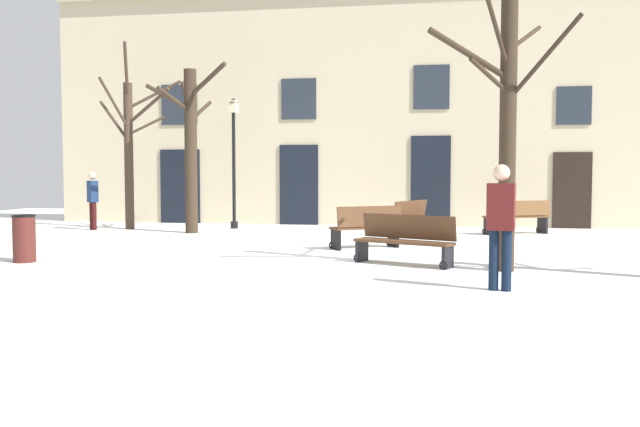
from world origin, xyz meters
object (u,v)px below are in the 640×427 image
(person_by_shop_door, at_px, (93,198))
(tree_left_of_center, at_px, (190,142))
(streetlamp, at_px, (234,149))
(litter_bin, at_px, (24,238))
(bench_far_corner, at_px, (414,218))
(bench_by_litter_bin, at_px, (367,227))
(bench_near_center_tree, at_px, (405,239))
(tree_center, at_px, (130,145))
(person_near_bench, at_px, (501,220))
(bench_facing_shops, at_px, (517,217))
(tree_near_facade, at_px, (507,117))

(person_by_shop_door, bearing_deg, tree_left_of_center, -143.26)
(person_by_shop_door, bearing_deg, streetlamp, -118.36)
(litter_bin, height_order, bench_far_corner, bench_far_corner)
(litter_bin, xyz_separation_m, bench_by_litter_bin, (6.05, 3.36, 0.03))
(bench_near_center_tree, relative_size, person_by_shop_door, 1.14)
(tree_center, distance_m, person_by_shop_door, 1.86)
(streetlamp, xyz_separation_m, person_near_bench, (6.90, -9.65, -1.33))
(tree_center, relative_size, person_by_shop_door, 3.16)
(bench_facing_shops, height_order, person_near_bench, person_near_bench)
(bench_near_center_tree, bearing_deg, person_near_bench, -35.00)
(litter_bin, relative_size, bench_near_center_tree, 0.47)
(tree_left_of_center, distance_m, bench_far_corner, 6.41)
(tree_center, height_order, bench_facing_shops, tree_center)
(streetlamp, xyz_separation_m, bench_by_litter_bin, (4.44, -4.65, -1.87))
(bench_by_litter_bin, xyz_separation_m, person_by_shop_door, (-8.29, 3.43, 0.45))
(litter_bin, xyz_separation_m, person_near_bench, (8.52, -1.63, 0.56))
(bench_facing_shops, bearing_deg, person_by_shop_door, -22.42)
(bench_facing_shops, relative_size, bench_near_center_tree, 0.96)
(tree_left_of_center, relative_size, bench_facing_shops, 2.48)
(bench_facing_shops, relative_size, person_near_bench, 1.01)
(litter_bin, height_order, person_near_bench, person_near_bench)
(tree_center, relative_size, litter_bin, 5.96)
(tree_near_facade, bearing_deg, person_by_shop_door, 149.56)
(bench_near_center_tree, height_order, bench_far_corner, bench_far_corner)
(bench_facing_shops, xyz_separation_m, person_by_shop_door, (-11.90, -0.70, 0.45))
(bench_far_corner, bearing_deg, bench_facing_shops, -50.05)
(person_near_bench, bearing_deg, tree_center, -30.90)
(tree_left_of_center, xyz_separation_m, bench_far_corner, (6.06, 0.43, -2.03))
(streetlamp, bearing_deg, bench_far_corner, -12.53)
(streetlamp, xyz_separation_m, litter_bin, (-1.61, -8.01, -1.90))
(person_near_bench, bearing_deg, streetlamp, -43.18)
(tree_left_of_center, height_order, tree_near_facade, tree_near_facade)
(bench_by_litter_bin, xyz_separation_m, person_near_bench, (2.46, -5.00, 0.54))
(tree_near_facade, relative_size, person_by_shop_door, 2.95)
(bench_by_litter_bin, bearing_deg, litter_bin, -4.40)
(streetlamp, bearing_deg, bench_near_center_tree, -52.74)
(tree_left_of_center, relative_size, tree_near_facade, 0.92)
(bench_far_corner, height_order, person_near_bench, person_near_bench)
(tree_left_of_center, xyz_separation_m, bench_near_center_tree, (6.14, -5.50, -2.02))
(tree_center, xyz_separation_m, person_near_bench, (9.78, -8.84, -1.43))
(bench_near_center_tree, distance_m, bench_far_corner, 5.93)
(tree_near_facade, xyz_separation_m, bench_near_center_tree, (-1.72, 0.55, -2.14))
(bench_near_center_tree, distance_m, person_by_shop_door, 11.00)
(streetlamp, height_order, bench_by_litter_bin, streetlamp)
(litter_bin, bearing_deg, streetlamp, 78.61)
(tree_center, height_order, person_by_shop_door, tree_center)
(bench_by_litter_bin, bearing_deg, streetlamp, -79.77)
(bench_near_center_tree, height_order, person_near_bench, person_near_bench)
(tree_left_of_center, height_order, bench_far_corner, tree_left_of_center)
(bench_by_litter_bin, distance_m, bench_near_center_tree, 2.65)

